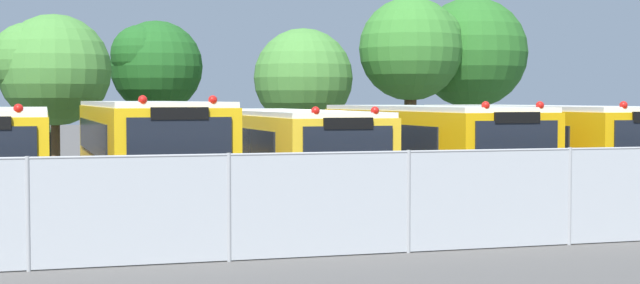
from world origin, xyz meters
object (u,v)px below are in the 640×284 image
school_bus_1 (146,150)px  school_bus_3 (425,149)px  school_bus_2 (286,152)px  school_bus_4 (537,147)px  tree_3 (306,78)px  traffic_cone (532,221)px  tree_5 (469,53)px  tree_2 (153,65)px  tree_1 (49,68)px  tree_4 (414,48)px

school_bus_1 → school_bus_3: school_bus_1 is taller
school_bus_3 → school_bus_2: bearing=-8.7°
school_bus_4 → tree_3: (-3.90, 9.56, 2.07)m
traffic_cone → tree_5: bearing=68.9°
school_bus_2 → tree_5: tree_5 is taller
tree_2 → tree_3: bearing=-7.1°
school_bus_1 → tree_3: bearing=-127.2°
school_bus_2 → tree_1: size_ratio=1.83×
tree_1 → traffic_cone: bearing=-57.8°
school_bus_4 → tree_1: size_ratio=1.91×
tree_1 → tree_5: size_ratio=0.82×
tree_3 → school_bus_4: bearing=-67.8°
school_bus_1 → tree_4: size_ratio=1.64×
school_bus_2 → school_bus_4: school_bus_4 is taller
tree_1 → tree_3: tree_1 is taller
tree_2 → tree_4: 9.46m
school_bus_1 → tree_4: (10.71, 9.07, 3.12)m
tree_2 → tree_5: size_ratio=0.82×
school_bus_3 → tree_2: (-5.91, 10.25, 2.49)m
tree_5 → school_bus_3: bearing=-120.6°
school_bus_1 → school_bus_2: school_bus_1 is taller
school_bus_3 → traffic_cone: bearing=86.3°
school_bus_1 → school_bus_4: 10.52m
tree_1 → tree_5: (15.52, 1.77, 0.78)m
tree_5 → tree_2: bearing=-179.7°
tree_3 → school_bus_2: bearing=-108.5°
school_bus_1 → tree_5: tree_5 is taller
tree_2 → traffic_cone: 17.66m
school_bus_3 → tree_3: (-0.60, 9.59, 2.07)m
tree_3 → traffic_cone: (0.38, -15.66, -3.21)m
school_bus_4 → tree_5: bearing=-105.7°
tree_1 → school_bus_2: bearing=-54.6°
school_bus_4 → tree_1: (-12.71, 8.52, 2.29)m
tree_5 → traffic_cone: bearing=-111.1°
tree_5 → traffic_cone: tree_5 is taller
tree_5 → traffic_cone: size_ratio=13.03×
tree_1 → tree_2: size_ratio=1.00×
school_bus_1 → school_bus_3: 7.22m
tree_2 → school_bus_2: bearing=-77.0°
school_bus_3 → tree_1: 12.92m
tree_4 → tree_5: bearing=17.4°
school_bus_3 → tree_1: size_ratio=1.80×
school_bus_3 → traffic_cone: 6.18m
tree_1 → tree_2: (3.51, 1.70, 0.19)m
school_bus_1 → tree_4: tree_4 is taller
school_bus_4 → tree_3: bearing=-68.2°
school_bus_2 → tree_1: bearing=-55.8°
school_bus_2 → tree_3: tree_3 is taller
school_bus_4 → tree_3: size_ratio=1.99×
school_bus_3 → traffic_cone: school_bus_3 is taller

